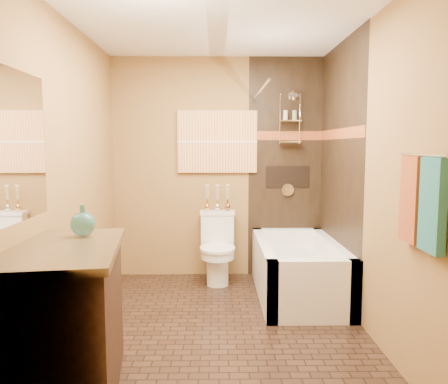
{
  "coord_description": "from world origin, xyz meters",
  "views": [
    {
      "loc": [
        -0.01,
        -3.51,
        1.5
      ],
      "look_at": [
        0.05,
        0.4,
        1.09
      ],
      "focal_mm": 35.0,
      "sensor_mm": 36.0,
      "label": 1
    }
  ],
  "objects_px": {
    "bathtub": "(298,274)",
    "sunset_painting": "(217,142)",
    "toilet": "(218,247)",
    "vanity": "(64,322)"
  },
  "relations": [
    {
      "from": "bathtub",
      "to": "sunset_painting",
      "type": "bearing_deg",
      "value": 138.09
    },
    {
      "from": "bathtub",
      "to": "toilet",
      "type": "relative_size",
      "value": 1.95
    },
    {
      "from": "sunset_painting",
      "to": "bathtub",
      "type": "height_order",
      "value": "sunset_painting"
    },
    {
      "from": "sunset_painting",
      "to": "vanity",
      "type": "bearing_deg",
      "value": -110.32
    },
    {
      "from": "sunset_painting",
      "to": "bathtub",
      "type": "distance_m",
      "value": 1.72
    },
    {
      "from": "sunset_painting",
      "to": "vanity",
      "type": "xyz_separation_m",
      "value": [
        -0.92,
        -2.48,
        -1.09
      ]
    },
    {
      "from": "toilet",
      "to": "bathtub",
      "type": "bearing_deg",
      "value": -29.67
    },
    {
      "from": "sunset_painting",
      "to": "toilet",
      "type": "height_order",
      "value": "sunset_painting"
    },
    {
      "from": "vanity",
      "to": "sunset_painting",
      "type": "bearing_deg",
      "value": 61.86
    },
    {
      "from": "sunset_painting",
      "to": "bathtub",
      "type": "bearing_deg",
      "value": -41.91
    }
  ]
}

